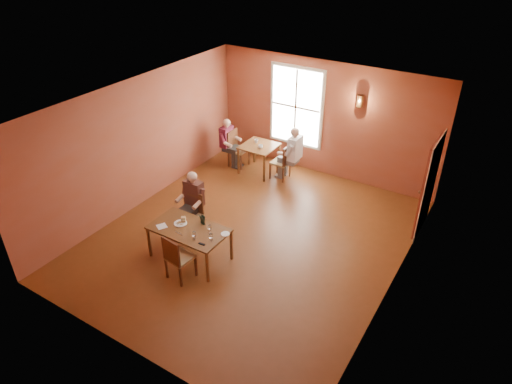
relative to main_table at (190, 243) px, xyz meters
The scene contains 30 objects.
ground 1.42m from the main_table, 60.01° to the left, with size 6.00×7.00×0.01m, color brown.
wall_back 4.87m from the main_table, 81.69° to the left, with size 6.00×0.04×3.00m, color brown.
wall_front 2.67m from the main_table, 73.52° to the right, with size 6.00×0.04×3.00m, color brown.
wall_left 2.84m from the main_table, 152.88° to the left, with size 0.04×7.00×3.00m, color brown.
wall_right 4.04m from the main_table, 17.84° to the left, with size 0.04×7.00×3.00m, color brown.
ceiling 2.97m from the main_table, 60.01° to the left, with size 6.00×7.00×0.04m, color white.
window 4.83m from the main_table, 91.43° to the left, with size 1.36×0.10×1.96m, color white.
door 5.08m from the main_table, 43.89° to the left, with size 0.12×1.04×2.10m, color maroon.
wall_sconce 5.19m from the main_table, 70.94° to the left, with size 0.16×0.16×0.28m, color brown.
main_table is the anchor object (origin of this frame).
chair_diner_main 0.83m from the main_table, 127.57° to the left, with size 0.42×0.42×0.94m, color #582716, non-canonical shape.
diner_main 0.85m from the main_table, 128.88° to the left, with size 0.53×0.53×1.32m, color black, non-canonical shape.
chair_empty 0.60m from the main_table, 68.53° to the right, with size 0.43×0.43×0.97m, color brown, non-canonical shape.
plate_food 0.44m from the main_table, behind, with size 0.26×0.26×0.03m, color silver.
sandwich 0.48m from the main_table, 153.10° to the left, with size 0.09×0.08×0.10m, color tan.
goblet_a 0.63m from the main_table, 15.37° to the left, with size 0.07×0.07×0.17m, color white, non-canonical shape.
goblet_b 0.77m from the main_table, ahead, with size 0.07×0.07×0.18m, color white, non-canonical shape.
goblet_c 0.59m from the main_table, 34.04° to the right, with size 0.07×0.07×0.18m, color white, non-canonical shape.
menu_stand 0.54m from the main_table, 61.70° to the left, with size 0.11×0.06×0.19m, color black.
knife 0.43m from the main_table, 101.69° to the right, with size 0.19×0.02×0.00m, color white.
napkin 0.65m from the main_table, 154.80° to the right, with size 0.18×0.18×0.01m, color white.
side_plate 0.83m from the main_table, 16.99° to the left, with size 0.17×0.17×0.01m, color white.
sunglasses 0.70m from the main_table, 26.66° to the right, with size 0.13×0.04×0.02m, color black.
second_table 3.90m from the main_table, 100.89° to the left, with size 0.87×0.87×0.77m, color brown, non-canonical shape.
chair_diner_white 3.83m from the main_table, 91.30° to the left, with size 0.42×0.42×0.95m, color #522310, non-canonical shape.
diner_white 3.84m from the main_table, 90.85° to the left, with size 0.56×0.56×1.40m, color white, non-canonical shape.
chair_diner_maroon 4.07m from the main_table, 109.91° to the left, with size 0.44×0.44×1.00m, color #412610, non-canonical shape.
diner_maroon 4.09m from the main_table, 110.31° to the left, with size 0.52×0.52×1.29m, color maroon, non-canonical shape.
cup_a 3.77m from the main_table, 99.38° to the left, with size 0.12×0.12×0.10m, color white.
cup_b 4.06m from the main_table, 102.77° to the left, with size 0.10×0.10×0.10m, color white.
Camera 1 is at (4.24, -6.63, 5.91)m, focal length 32.00 mm.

